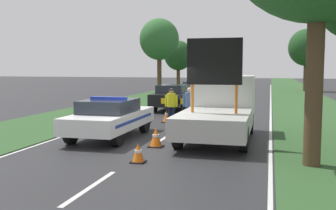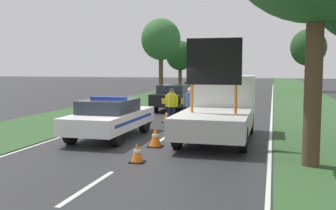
{
  "view_description": "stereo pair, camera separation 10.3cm",
  "coord_description": "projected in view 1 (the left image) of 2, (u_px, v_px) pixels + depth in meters",
  "views": [
    {
      "loc": [
        3.59,
        -11.43,
        2.51
      ],
      "look_at": [
        -0.08,
        2.63,
        1.1
      ],
      "focal_mm": 42.0,
      "sensor_mm": 36.0,
      "label": 1
    },
    {
      "loc": [
        3.69,
        -11.41,
        2.51
      ],
      "look_at": [
        -0.08,
        2.63,
        1.1
      ],
      "focal_mm": 42.0,
      "sensor_mm": 36.0,
      "label": 2
    }
  ],
  "objects": [
    {
      "name": "ground_plane",
      "position": [
        149.0,
        148.0,
        12.16
      ],
      "size": [
        160.0,
        160.0,
        0.0
      ],
      "primitive_type": "plane",
      "color": "#28282B"
    },
    {
      "name": "lane_markings",
      "position": [
        215.0,
        104.0,
        26.67
      ],
      "size": [
        7.39,
        63.42,
        0.01
      ],
      "color": "silver",
      "rests_on": "ground"
    },
    {
      "name": "grass_verge_left",
      "position": [
        152.0,
        97.0,
        32.93
      ],
      "size": [
        4.52,
        120.0,
        0.03
      ],
      "color": "#2D5128",
      "rests_on": "ground"
    },
    {
      "name": "grass_verge_right",
      "position": [
        303.0,
        100.0,
        29.9
      ],
      "size": [
        4.52,
        120.0,
        0.03
      ],
      "color": "#2D5128",
      "rests_on": "ground"
    },
    {
      "name": "police_car",
      "position": [
        110.0,
        117.0,
        13.91
      ],
      "size": [
        1.87,
        4.56,
        1.47
      ],
      "rotation": [
        0.0,
        0.0,
        -0.06
      ],
      "color": "white",
      "rests_on": "ground"
    },
    {
      "name": "work_truck",
      "position": [
        220.0,
        108.0,
        13.92
      ],
      "size": [
        2.24,
        5.35,
        3.41
      ],
      "rotation": [
        0.0,
        0.0,
        3.21
      ],
      "color": "white",
      "rests_on": "ground"
    },
    {
      "name": "road_barrier",
      "position": [
        190.0,
        103.0,
        17.43
      ],
      "size": [
        2.69,
        0.08,
        1.1
      ],
      "rotation": [
        0.0,
        0.0,
        0.03
      ],
      "color": "black",
      "rests_on": "ground"
    },
    {
      "name": "police_officer",
      "position": [
        171.0,
        103.0,
        17.01
      ],
      "size": [
        0.57,
        0.36,
        1.58
      ],
      "rotation": [
        0.0,
        0.0,
        3.61
      ],
      "color": "#191E38",
      "rests_on": "ground"
    },
    {
      "name": "pedestrian_civilian",
      "position": [
        190.0,
        104.0,
        16.5
      ],
      "size": [
        0.6,
        0.38,
        1.66
      ],
      "rotation": [
        0.0,
        0.0,
        -0.46
      ],
      "color": "#232326",
      "rests_on": "ground"
    },
    {
      "name": "traffic_cone_near_police",
      "position": [
        236.0,
        119.0,
        16.65
      ],
      "size": [
        0.48,
        0.48,
        0.67
      ],
      "color": "black",
      "rests_on": "ground"
    },
    {
      "name": "traffic_cone_centre_front",
      "position": [
        138.0,
        153.0,
        10.34
      ],
      "size": [
        0.37,
        0.37,
        0.52
      ],
      "color": "black",
      "rests_on": "ground"
    },
    {
      "name": "traffic_cone_near_truck",
      "position": [
        168.0,
        115.0,
        17.82
      ],
      "size": [
        0.5,
        0.5,
        0.68
      ],
      "color": "black",
      "rests_on": "ground"
    },
    {
      "name": "traffic_cone_behind_barrier",
      "position": [
        156.0,
        137.0,
        12.36
      ],
      "size": [
        0.45,
        0.45,
        0.62
      ],
      "color": "black",
      "rests_on": "ground"
    },
    {
      "name": "traffic_cone_lane_edge",
      "position": [
        145.0,
        116.0,
        17.76
      ],
      "size": [
        0.46,
        0.46,
        0.63
      ],
      "color": "black",
      "rests_on": "ground"
    },
    {
      "name": "queued_car_sedan_black",
      "position": [
        173.0,
        97.0,
        23.12
      ],
      "size": [
        1.73,
        4.6,
        1.47
      ],
      "rotation": [
        0.0,
        0.0,
        3.14
      ],
      "color": "black",
      "rests_on": "ground"
    },
    {
      "name": "queued_car_sedan_silver",
      "position": [
        196.0,
        91.0,
        28.68
      ],
      "size": [
        1.8,
        4.23,
        1.49
      ],
      "rotation": [
        0.0,
        0.0,
        3.14
      ],
      "color": "#B2B2B7",
      "rests_on": "ground"
    },
    {
      "name": "queued_car_hatch_blue",
      "position": [
        203.0,
        87.0,
        33.7
      ],
      "size": [
        1.88,
        3.93,
        1.59
      ],
      "rotation": [
        0.0,
        0.0,
        3.14
      ],
      "color": "navy",
      "rests_on": "ground"
    },
    {
      "name": "roadside_tree_near_right",
      "position": [
        306.0,
        48.0,
        40.33
      ],
      "size": [
        3.61,
        3.61,
        6.41
      ],
      "color": "#4C3823",
      "rests_on": "ground"
    },
    {
      "name": "roadside_tree_mid_left",
      "position": [
        159.0,
        40.0,
        33.73
      ],
      "size": [
        3.39,
        3.39,
        6.66
      ],
      "color": "#4C3823",
      "rests_on": "ground"
    },
    {
      "name": "roadside_tree_far_left",
      "position": [
        178.0,
        56.0,
        40.32
      ],
      "size": [
        2.89,
        2.89,
        5.21
      ],
      "color": "#4C3823",
      "rests_on": "ground"
    }
  ]
}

